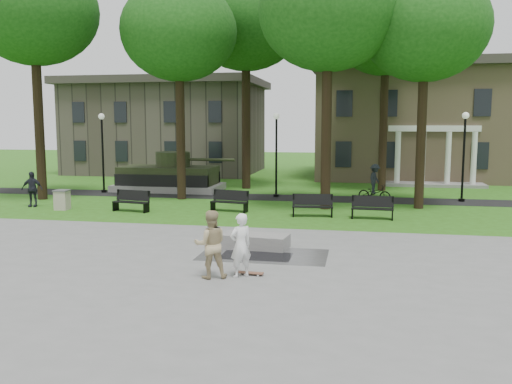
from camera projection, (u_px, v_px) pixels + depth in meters
ground at (209, 243)px, 18.81m from camera, size 120.00×120.00×0.00m
plaza at (156, 285)px, 13.93m from camera, size 22.00×16.00×0.02m
footpath at (267, 197)px, 30.50m from camera, size 44.00×2.60×0.01m
building_right at (425, 121)px, 41.75m from camera, size 17.00×12.00×8.60m
building_left at (168, 130)px, 46.22m from camera, size 15.00×10.00×7.20m
tree_0 at (33, 11)px, 28.54m from camera, size 6.80×6.80×12.97m
tree_1 at (179, 32)px, 28.75m from camera, size 6.20×6.20×11.63m
tree_2 at (328, 12)px, 25.27m from camera, size 6.60×6.60×12.16m
tree_3 at (425, 28)px, 25.50m from camera, size 6.00×6.00×11.19m
tree_4 at (246, 22)px, 33.46m from camera, size 7.20×7.20×13.50m
tree_5 at (386, 31)px, 32.47m from camera, size 6.40×6.40×12.44m
lamp_left at (102, 146)px, 32.29m from camera, size 0.36×0.36×4.73m
lamp_mid at (276, 148)px, 30.35m from camera, size 0.36×0.36×4.73m
lamp_right at (464, 149)px, 28.50m from camera, size 0.36×0.36×4.73m
tank_monument at (169, 177)px, 33.54m from camera, size 7.45×3.40×2.40m
puddle at (256, 256)px, 16.92m from camera, size 2.20×1.20×0.00m
concrete_block at (255, 241)px, 18.05m from camera, size 2.31×1.27×0.45m
skateboard at (250, 274)px, 14.81m from camera, size 0.79×0.25×0.07m
skateboarder at (241, 245)px, 14.51m from camera, size 0.75×0.74×1.75m
friend_watching at (211, 244)px, 14.43m from camera, size 1.08×0.96×1.84m
pedestrian_walker at (32, 189)px, 26.97m from camera, size 1.10×0.62×1.77m
cyclist at (375, 186)px, 28.73m from camera, size 1.88×1.23×2.01m
park_bench_0 at (131, 200)px, 25.58m from camera, size 1.85×0.83×1.00m
park_bench_1 at (230, 200)px, 25.61m from camera, size 1.85×0.85×1.00m
park_bench_2 at (313, 205)px, 24.20m from camera, size 1.83×0.68×1.00m
park_bench_3 at (372, 207)px, 23.58m from camera, size 1.82×0.61×1.00m
trash_bin at (62, 200)px, 26.11m from camera, size 0.71×0.71×0.96m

